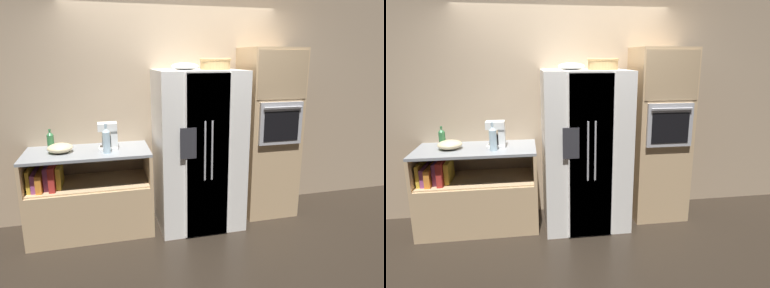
% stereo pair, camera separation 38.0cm
% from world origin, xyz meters
% --- Properties ---
extents(ground_plane, '(20.00, 20.00, 0.00)m').
position_xyz_m(ground_plane, '(0.00, 0.00, 0.00)').
color(ground_plane, black).
extents(wall_back, '(12.00, 0.06, 2.80)m').
position_xyz_m(wall_back, '(0.00, 0.49, 1.40)').
color(wall_back, tan).
rests_on(wall_back, ground_plane).
extents(counter_left, '(1.31, 0.67, 0.94)m').
position_xyz_m(counter_left, '(-1.05, 0.13, 0.35)').
color(counter_left, tan).
rests_on(counter_left, ground_plane).
extents(refrigerator, '(0.94, 0.83, 1.79)m').
position_xyz_m(refrigerator, '(0.18, 0.06, 0.89)').
color(refrigerator, white).
rests_on(refrigerator, ground_plane).
extents(wall_oven, '(0.64, 0.67, 2.03)m').
position_xyz_m(wall_oven, '(1.10, 0.16, 1.02)').
color(wall_oven, tan).
rests_on(wall_oven, ground_plane).
extents(wicker_basket, '(0.35, 0.35, 0.12)m').
position_xyz_m(wicker_basket, '(0.39, 0.08, 1.86)').
color(wicker_basket, tan).
rests_on(wicker_basket, refrigerator).
extents(fruit_bowl, '(0.29, 0.29, 0.08)m').
position_xyz_m(fruit_bowl, '(0.03, 0.05, 1.83)').
color(fruit_bowl, white).
rests_on(fruit_bowl, refrigerator).
extents(bottle_tall, '(0.07, 0.07, 0.23)m').
position_xyz_m(bottle_tall, '(-1.41, 0.27, 1.05)').
color(bottle_tall, '#33723F').
rests_on(bottle_tall, counter_left).
extents(bottle_short, '(0.08, 0.08, 0.31)m').
position_xyz_m(bottle_short, '(-0.83, -0.01, 1.08)').
color(bottle_short, silver).
rests_on(bottle_short, counter_left).
extents(mixing_bowl, '(0.26, 0.26, 0.10)m').
position_xyz_m(mixing_bowl, '(-1.31, 0.13, 0.99)').
color(mixing_bowl, beige).
rests_on(mixing_bowl, counter_left).
extents(coffee_maker, '(0.20, 0.16, 0.29)m').
position_xyz_m(coffee_maker, '(-0.79, 0.15, 1.10)').
color(coffee_maker, white).
rests_on(coffee_maker, counter_left).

